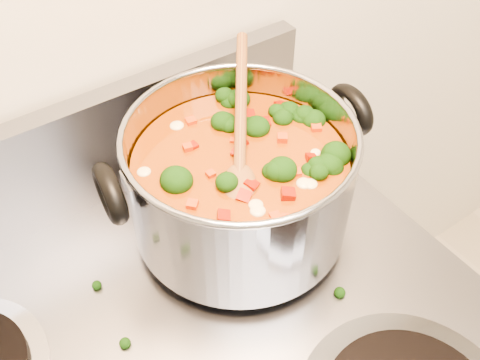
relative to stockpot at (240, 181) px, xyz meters
name	(u,v)px	position (x,y,z in m)	size (l,w,h in m)	color
stockpot	(240,181)	(0.00, 0.00, 0.00)	(0.34, 0.27, 0.16)	#A2A3AA
wooden_spoon	(240,144)	(0.01, 0.01, 0.05)	(0.17, 0.22, 0.08)	brown
cooktop_crumbs	(260,152)	(0.11, 0.10, -0.08)	(0.29, 0.14, 0.01)	black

